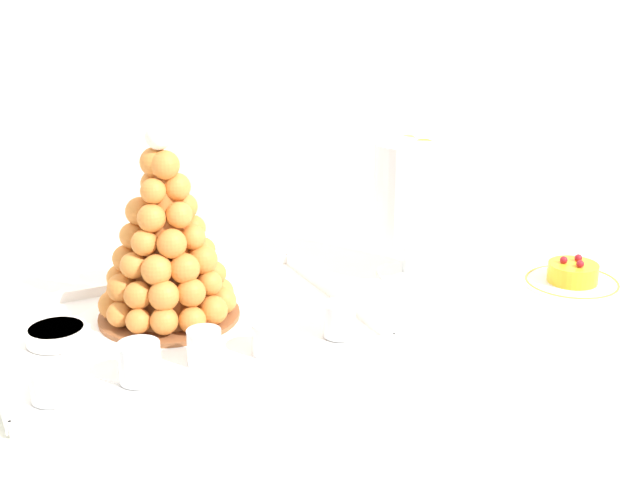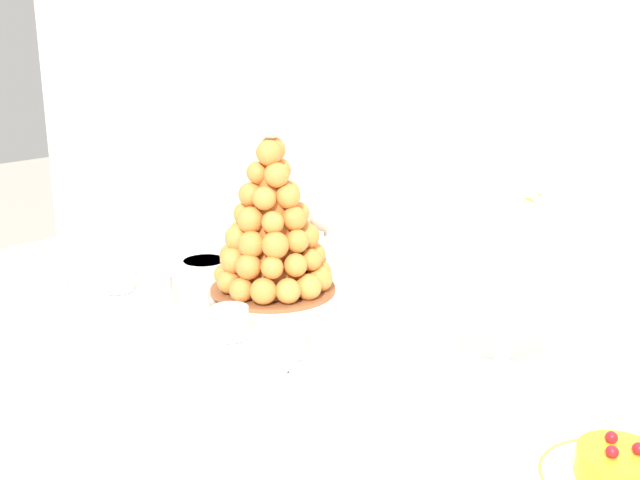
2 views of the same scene
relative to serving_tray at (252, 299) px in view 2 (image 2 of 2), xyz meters
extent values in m
cube|color=silver|center=(0.18, 0.90, 0.46)|extent=(4.80, 0.10, 2.50)
cylinder|color=brown|center=(-0.56, 0.38, -0.41)|extent=(0.04, 0.04, 0.76)
cube|color=brown|center=(0.18, -0.03, -0.02)|extent=(1.61, 0.93, 0.02)
cube|color=white|center=(0.18, -0.03, -0.01)|extent=(1.67, 0.99, 0.00)
cube|color=white|center=(0.18, 0.47, -0.18)|extent=(1.67, 0.01, 0.34)
cube|color=white|center=(-0.65, -0.03, -0.18)|extent=(0.01, 0.99, 0.34)
cube|color=white|center=(0.00, 0.00, 0.00)|extent=(0.57, 0.40, 0.01)
cube|color=white|center=(0.00, -0.20, 0.01)|extent=(0.57, 0.01, 0.02)
cube|color=white|center=(0.00, 0.20, 0.01)|extent=(0.57, 0.01, 0.02)
cube|color=white|center=(-0.28, 0.00, 0.01)|extent=(0.01, 0.40, 0.02)
cube|color=white|center=(0.28, 0.00, 0.01)|extent=(0.01, 0.40, 0.02)
cylinder|color=white|center=(0.00, 0.00, 0.00)|extent=(0.37, 0.37, 0.00)
cylinder|color=brown|center=(0.00, 0.05, 0.01)|extent=(0.23, 0.23, 0.01)
cone|color=#BF6B2E|center=(0.00, 0.05, 0.14)|extent=(0.15, 0.15, 0.27)
sphere|color=orange|center=(0.09, 0.05, 0.03)|extent=(0.05, 0.05, 0.05)
sphere|color=orange|center=(0.08, 0.09, 0.03)|extent=(0.05, 0.05, 0.05)
sphere|color=orange|center=(0.05, 0.12, 0.03)|extent=(0.04, 0.04, 0.04)
sphere|color=orange|center=(0.01, 0.14, 0.03)|extent=(0.04, 0.04, 0.04)
sphere|color=orange|center=(-0.03, 0.13, 0.03)|extent=(0.05, 0.05, 0.05)
sphere|color=orange|center=(-0.06, 0.11, 0.03)|extent=(0.05, 0.05, 0.05)
sphere|color=orange|center=(-0.08, 0.07, 0.03)|extent=(0.05, 0.05, 0.05)
sphere|color=orange|center=(-0.08, 0.03, 0.03)|extent=(0.04, 0.04, 0.04)
sphere|color=orange|center=(-0.06, -0.01, 0.03)|extent=(0.04, 0.04, 0.04)
sphere|color=orange|center=(-0.03, -0.03, 0.04)|extent=(0.04, 0.04, 0.04)
sphere|color=orange|center=(0.01, -0.04, 0.03)|extent=(0.04, 0.04, 0.04)
sphere|color=orange|center=(0.05, -0.02, 0.03)|extent=(0.05, 0.05, 0.05)
sphere|color=orange|center=(0.08, 0.01, 0.03)|extent=(0.04, 0.04, 0.04)
sphere|color=orange|center=(0.07, 0.08, 0.07)|extent=(0.04, 0.04, 0.04)
sphere|color=orange|center=(0.05, 0.11, 0.07)|extent=(0.05, 0.05, 0.05)
sphere|color=orange|center=(0.01, 0.13, 0.07)|extent=(0.04, 0.04, 0.04)
sphere|color=orange|center=(-0.03, 0.12, 0.07)|extent=(0.04, 0.04, 0.04)
sphere|color=orange|center=(-0.06, 0.09, 0.07)|extent=(0.05, 0.05, 0.05)
sphere|color=orange|center=(-0.07, 0.05, 0.07)|extent=(0.05, 0.05, 0.05)
sphere|color=orange|center=(-0.06, 0.01, 0.07)|extent=(0.04, 0.04, 0.04)
sphere|color=orange|center=(-0.03, -0.02, 0.07)|extent=(0.05, 0.05, 0.05)
sphere|color=orange|center=(0.02, -0.02, 0.07)|extent=(0.05, 0.05, 0.05)
sphere|color=orange|center=(0.05, 0.00, 0.07)|extent=(0.04, 0.04, 0.04)
sphere|color=orange|center=(0.08, 0.03, 0.07)|extent=(0.04, 0.04, 0.04)
sphere|color=orange|center=(0.05, 0.09, 0.11)|extent=(0.05, 0.05, 0.05)
sphere|color=orange|center=(0.01, 0.11, 0.11)|extent=(0.04, 0.04, 0.04)
sphere|color=orange|center=(-0.03, 0.10, 0.11)|extent=(0.04, 0.04, 0.04)
sphere|color=orange|center=(-0.06, 0.07, 0.11)|extent=(0.05, 0.05, 0.05)
sphere|color=orange|center=(-0.06, 0.03, 0.11)|extent=(0.04, 0.04, 0.04)
sphere|color=orange|center=(-0.03, 0.00, 0.11)|extent=(0.05, 0.05, 0.05)
sphere|color=orange|center=(0.01, -0.01, 0.11)|extent=(0.05, 0.05, 0.05)
sphere|color=orange|center=(0.05, 0.01, 0.11)|extent=(0.05, 0.05, 0.05)
sphere|color=orange|center=(0.06, 0.05, 0.11)|extent=(0.04, 0.04, 0.04)
sphere|color=orange|center=(0.03, 0.09, 0.15)|extent=(0.04, 0.04, 0.04)
sphere|color=orange|center=(-0.02, 0.10, 0.15)|extent=(0.05, 0.05, 0.05)
sphere|color=orange|center=(-0.05, 0.06, 0.15)|extent=(0.04, 0.04, 0.04)
sphere|color=orange|center=(-0.04, 0.02, 0.15)|extent=(0.04, 0.04, 0.04)
sphere|color=orange|center=(0.00, 0.00, 0.15)|extent=(0.05, 0.05, 0.05)
sphere|color=orange|center=(0.04, 0.02, 0.15)|extent=(0.04, 0.04, 0.04)
sphere|color=orange|center=(0.05, 0.06, 0.15)|extent=(0.04, 0.04, 0.04)
sphere|color=orange|center=(0.01, 0.09, 0.18)|extent=(0.04, 0.04, 0.04)
sphere|color=orange|center=(-0.03, 0.07, 0.18)|extent=(0.05, 0.05, 0.05)
sphere|color=orange|center=(-0.02, 0.03, 0.18)|extent=(0.04, 0.04, 0.04)
sphere|color=orange|center=(0.02, 0.02, 0.19)|extent=(0.04, 0.04, 0.04)
sphere|color=orange|center=(0.04, 0.06, 0.19)|extent=(0.04, 0.04, 0.04)
sphere|color=orange|center=(0.00, 0.07, 0.23)|extent=(0.04, 0.04, 0.04)
sphere|color=orange|center=(-0.02, 0.04, 0.22)|extent=(0.04, 0.04, 0.04)
sphere|color=orange|center=(0.02, 0.04, 0.22)|extent=(0.04, 0.04, 0.04)
sphere|color=orange|center=(0.00, 0.06, 0.26)|extent=(0.05, 0.05, 0.05)
sphere|color=orange|center=(0.01, 0.04, 0.26)|extent=(0.05, 0.05, 0.05)
sphere|color=white|center=(0.00, 0.05, 0.30)|extent=(0.04, 0.04, 0.04)
cylinder|color=silver|center=(-0.22, -0.14, 0.03)|extent=(0.06, 0.06, 0.05)
cylinder|color=brown|center=(-0.22, -0.14, 0.01)|extent=(0.05, 0.05, 0.02)
cylinder|color=#8C603D|center=(-0.22, -0.14, 0.03)|extent=(0.05, 0.05, 0.01)
sphere|color=brown|center=(-0.21, -0.13, 0.04)|extent=(0.02, 0.02, 0.02)
cylinder|color=silver|center=(-0.10, -0.14, 0.03)|extent=(0.06, 0.06, 0.06)
cylinder|color=brown|center=(-0.10, -0.14, 0.02)|extent=(0.05, 0.05, 0.02)
cylinder|color=#8C603D|center=(-0.10, -0.14, 0.04)|extent=(0.05, 0.05, 0.02)
sphere|color=brown|center=(-0.11, -0.14, 0.05)|extent=(0.02, 0.02, 0.02)
cylinder|color=silver|center=(0.00, -0.13, 0.03)|extent=(0.05, 0.05, 0.05)
cylinder|color=brown|center=(0.00, -0.13, 0.01)|extent=(0.05, 0.05, 0.02)
cylinder|color=#8C603D|center=(0.00, -0.13, 0.03)|extent=(0.05, 0.05, 0.02)
sphere|color=brown|center=(0.01, -0.13, 0.05)|extent=(0.01, 0.01, 0.01)
cylinder|color=silver|center=(0.10, -0.14, 0.03)|extent=(0.06, 0.06, 0.05)
cylinder|color=brown|center=(0.10, -0.14, 0.01)|extent=(0.05, 0.05, 0.02)
cylinder|color=#8C603D|center=(0.10, -0.14, 0.03)|extent=(0.05, 0.05, 0.01)
sphere|color=brown|center=(0.11, -0.15, 0.04)|extent=(0.02, 0.02, 0.02)
cylinder|color=silver|center=(0.22, -0.13, 0.03)|extent=(0.05, 0.05, 0.05)
cylinder|color=gold|center=(0.22, -0.13, 0.01)|extent=(0.05, 0.05, 0.02)
cylinder|color=#EAC166|center=(0.22, -0.13, 0.03)|extent=(0.05, 0.05, 0.02)
sphere|color=brown|center=(0.21, -0.13, 0.05)|extent=(0.01, 0.01, 0.01)
cylinder|color=white|center=(-0.18, 0.04, 0.01)|extent=(0.09, 0.09, 0.02)
cylinder|color=#F2CC59|center=(-0.18, 0.04, 0.02)|extent=(0.08, 0.08, 0.00)
cylinder|color=white|center=(0.47, 0.06, 0.00)|extent=(0.12, 0.12, 0.01)
cylinder|color=white|center=(0.47, 0.06, 0.04)|extent=(0.02, 0.02, 0.07)
cylinder|color=white|center=(0.47, 0.06, 0.16)|extent=(0.14, 0.14, 0.18)
cylinder|color=#D199D8|center=(0.48, 0.06, 0.09)|extent=(0.07, 0.05, 0.06)
cylinder|color=pink|center=(0.46, 0.08, 0.09)|extent=(0.06, 0.05, 0.05)
cylinder|color=#72B2E0|center=(0.44, 0.06, 0.09)|extent=(0.05, 0.04, 0.05)
cylinder|color=#9ED860|center=(0.46, 0.04, 0.09)|extent=(0.07, 0.05, 0.07)
cylinder|color=pink|center=(0.48, 0.07, 0.11)|extent=(0.06, 0.05, 0.05)
cylinder|color=pink|center=(0.46, 0.07, 0.11)|extent=(0.05, 0.05, 0.03)
cylinder|color=brown|center=(0.44, 0.04, 0.11)|extent=(0.06, 0.05, 0.06)
cylinder|color=brown|center=(0.48, 0.04, 0.11)|extent=(0.07, 0.05, 0.06)
cylinder|color=#9ED860|center=(0.48, 0.09, 0.14)|extent=(0.06, 0.05, 0.05)
cylinder|color=yellow|center=(0.44, 0.07, 0.14)|extent=(0.06, 0.05, 0.06)
cylinder|color=#D199D8|center=(0.46, 0.04, 0.14)|extent=(0.05, 0.05, 0.04)
cylinder|color=#9ED860|center=(0.49, 0.04, 0.14)|extent=(0.05, 0.05, 0.05)
cylinder|color=#72B2E0|center=(0.46, 0.07, 0.16)|extent=(0.06, 0.06, 0.05)
cylinder|color=pink|center=(0.44, 0.04, 0.16)|extent=(0.06, 0.05, 0.06)
cylinder|color=yellow|center=(0.47, 0.04, 0.16)|extent=(0.06, 0.05, 0.04)
cylinder|color=#9ED860|center=(0.48, 0.06, 0.16)|extent=(0.06, 0.05, 0.05)
cylinder|color=#E54C47|center=(0.45, 0.08, 0.18)|extent=(0.05, 0.05, 0.05)
cylinder|color=yellow|center=(0.47, 0.04, 0.18)|extent=(0.06, 0.05, 0.06)
cylinder|color=#72B2E0|center=(0.48, 0.06, 0.18)|extent=(0.06, 0.05, 0.05)
cylinder|color=#F9A54C|center=(0.45, 0.06, 0.21)|extent=(0.06, 0.05, 0.05)
cylinder|color=pink|center=(0.48, 0.03, 0.21)|extent=(0.05, 0.05, 0.04)
cylinder|color=brown|center=(0.48, 0.09, 0.21)|extent=(0.06, 0.05, 0.05)
cylinder|color=#D199D8|center=(0.45, 0.05, 0.23)|extent=(0.05, 0.05, 0.05)
cylinder|color=yellow|center=(0.48, 0.05, 0.23)|extent=(0.06, 0.05, 0.05)
cylinder|color=#9ED860|center=(0.47, 0.09, 0.23)|extent=(0.06, 0.05, 0.05)
torus|color=gold|center=(0.71, -0.12, 0.00)|extent=(0.17, 0.17, 0.00)
cylinder|color=yellow|center=(0.71, -0.12, 0.02)|extent=(0.09, 0.09, 0.03)
sphere|color=#A51923|center=(0.72, -0.11, 0.04)|extent=(0.01, 0.01, 0.01)
sphere|color=#A51923|center=(0.69, -0.11, 0.04)|extent=(0.01, 0.01, 0.01)
sphere|color=#A51923|center=(0.71, -0.14, 0.04)|extent=(0.01, 0.01, 0.01)
cylinder|color=silver|center=(0.02, 0.18, 0.00)|extent=(0.06, 0.06, 0.00)
cylinder|color=silver|center=(0.02, 0.18, 0.05)|extent=(0.01, 0.01, 0.10)
sphere|color=silver|center=(0.02, 0.18, 0.13)|extent=(0.07, 0.07, 0.07)
camera|label=1|loc=(-0.35, -1.20, 0.58)|focal=47.46mm
camera|label=2|loc=(0.96, -0.89, 0.49)|focal=43.36mm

